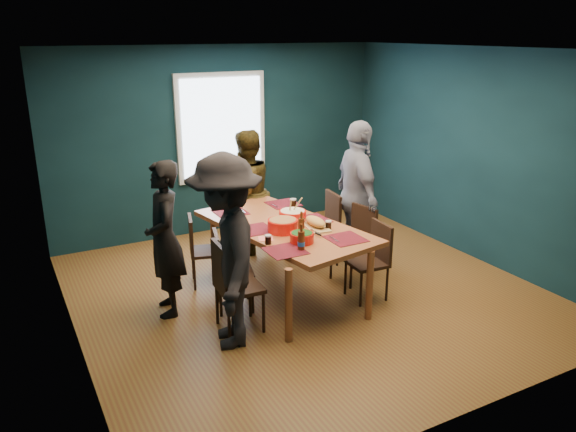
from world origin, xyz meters
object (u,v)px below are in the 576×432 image
dining_table (284,231)px  bowl_dumpling (293,215)px  chair_right_far (326,223)px  bowl_salad (283,225)px  chair_right_near (374,255)px  person_far_left (165,239)px  chair_right_mid (358,238)px  person_right (357,195)px  person_back (246,193)px  bowl_herbs (302,237)px  cutting_board (315,223)px  chair_left_far (200,245)px  person_near_left (226,252)px  chair_left_mid (226,265)px  chair_left_near (231,280)px

dining_table → bowl_dumpling: bowl_dumpling is taller
chair_right_far → bowl_salad: (-1.00, -0.71, 0.35)m
chair_right_near → person_far_left: (-2.14, 0.74, 0.32)m
chair_right_mid → person_far_left: 2.30m
chair_right_far → chair_right_mid: size_ratio=1.03×
person_far_left → person_right: person_right is taller
person_back → person_far_left: bearing=18.0°
bowl_dumpling → bowl_herbs: size_ratio=1.26×
chair_right_mid → bowl_dumpling: bowl_dumpling is taller
person_far_left → cutting_board: (1.58, -0.40, 0.04)m
chair_right_far → chair_left_far: bearing=-176.8°
bowl_herbs → chair_right_far: bearing=48.4°
person_far_left → person_near_left: size_ratio=0.89×
chair_left_far → bowl_dumpling: bowl_dumpling is taller
chair_left_mid → person_far_left: size_ratio=0.53×
chair_right_mid → person_back: (-0.81, 1.43, 0.31)m
chair_right_far → person_back: person_back is taller
chair_right_mid → person_back: size_ratio=0.54×
chair_left_far → chair_right_near: 2.02m
chair_left_near → bowl_herbs: size_ratio=3.81×
chair_right_far → person_near_left: 2.28m
chair_right_near → bowl_herbs: 0.99m
dining_table → bowl_salad: size_ratio=7.03×
bowl_salad → bowl_dumpling: bearing=44.0°
chair_left_mid → bowl_salad: size_ratio=2.66×
dining_table → chair_right_far: size_ratio=2.50×
chair_left_near → cutting_board: size_ratio=1.74×
dining_table → person_far_left: person_far_left is taller
person_right → bowl_herbs: size_ratio=7.56×
chair_left_far → person_right: bearing=4.9°
person_back → chair_right_near: bearing=88.5°
chair_left_mid → chair_right_mid: 1.69m
cutting_board → person_back: bearing=102.9°
chair_left_far → dining_table: bearing=-24.1°
chair_left_far → chair_left_mid: chair_left_mid is taller
person_back → cutting_board: 1.58m
person_back → cutting_board: bearing=73.5°
chair_right_far → person_far_left: person_far_left is taller
chair_right_mid → chair_right_far: bearing=86.6°
person_far_left → bowl_herbs: (1.22, -0.73, 0.05)m
chair_left_near → bowl_herbs: chair_left_near is taller
chair_right_mid → chair_right_near: 0.51m
person_back → person_near_left: 2.35m
chair_left_far → person_far_left: size_ratio=0.51×
chair_left_far → person_back: bearing=53.0°
chair_right_far → bowl_herbs: size_ratio=3.75×
chair_left_near → bowl_herbs: 0.85m
chair_right_mid → chair_left_near: bearing=-175.8°
chair_right_mid → bowl_herbs: 1.20m
person_far_left → bowl_herbs: person_far_left is taller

